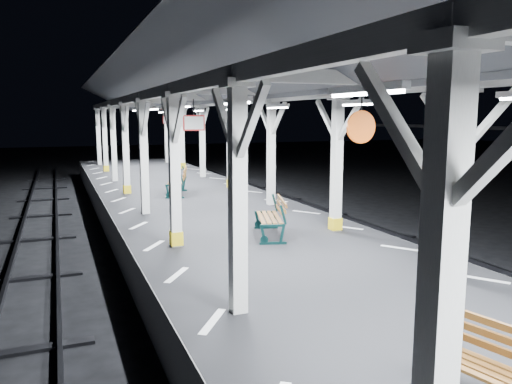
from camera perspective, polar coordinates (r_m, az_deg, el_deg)
ground at (r=10.27m, az=4.91°, el=-13.17°), size 120.00×120.00×0.00m
platform at (r=10.10m, az=4.94°, el=-10.54°), size 6.00×50.00×1.00m
hazard_stripes_left at (r=9.15m, az=-9.04°, el=-9.34°), size 1.00×48.00×0.01m
hazard_stripes_right at (r=11.23m, az=16.28°, el=-6.19°), size 1.00×48.00×0.01m
track_left at (r=9.31m, az=-25.01°, el=-15.85°), size 2.20×60.00×0.16m
track_right at (r=13.16m, az=24.99°, el=-8.67°), size 2.20×60.00×0.16m
canopy at (r=9.56m, az=5.31°, el=13.08°), size 5.40×49.00×4.65m
bench_near at (r=5.52m, az=27.17°, el=-17.87°), size 0.90×1.58×0.81m
bench_mid at (r=11.79m, az=2.01°, el=-2.78°), size 1.07×1.76×0.90m
bench_far at (r=18.25m, az=-8.76°, el=1.31°), size 1.15×1.91×0.97m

